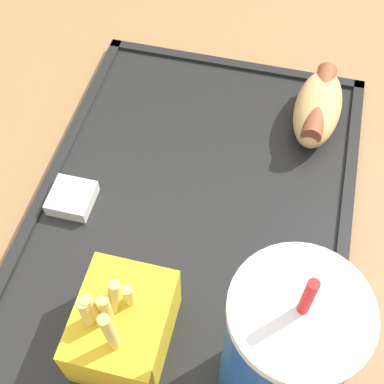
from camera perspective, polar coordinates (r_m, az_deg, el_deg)
name	(u,v)px	position (r m, az deg, el deg)	size (l,w,h in m)	color
ground_plane	(215,371)	(1.21, 2.48, -18.56)	(8.00, 8.00, 0.00)	#ADA393
dining_table	(223,309)	(0.88, 3.32, -12.39)	(1.08, 1.20, 0.70)	olive
food_tray	(192,211)	(0.54, 0.00, -2.06)	(0.44, 0.31, 0.01)	black
soda_cup	(283,352)	(0.40, 9.69, -16.49)	(0.09, 0.09, 0.20)	#194CA5
hot_dog_far	(318,107)	(0.61, 13.30, 8.83)	(0.12, 0.06, 0.04)	tan
fries_carton	(123,326)	(0.45, -7.41, -13.96)	(0.09, 0.07, 0.11)	gold
sauce_cup_mayo	(72,198)	(0.55, -12.70, -0.59)	(0.04, 0.04, 0.02)	silver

